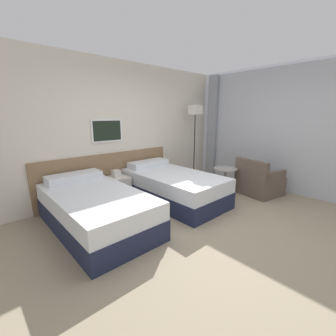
{
  "coord_description": "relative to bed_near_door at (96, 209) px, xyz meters",
  "views": [
    {
      "loc": [
        -2.53,
        -1.84,
        1.66
      ],
      "look_at": [
        0.18,
        1.12,
        0.7
      ],
      "focal_mm": 24.0,
      "sensor_mm": 36.0,
      "label": 1
    }
  ],
  "objects": [
    {
      "name": "bed_near_door",
      "position": [
        0.0,
        0.0,
        0.0
      ],
      "size": [
        1.11,
        2.05,
        0.68
      ],
      "color": "#1E233D",
      "rests_on": "ground_plane"
    },
    {
      "name": "nightstand",
      "position": [
        0.8,
        0.76,
        -0.04
      ],
      "size": [
        0.43,
        0.41,
        0.61
      ],
      "color": "beige",
      "rests_on": "ground_plane"
    },
    {
      "name": "floor_lamp",
      "position": [
        2.97,
        0.66,
        1.31
      ],
      "size": [
        0.25,
        0.25,
        1.88
      ],
      "color": "black",
      "rests_on": "ground_plane"
    },
    {
      "name": "ground_plane",
      "position": [
        1.22,
        -1.2,
        -0.29
      ],
      "size": [
        16.0,
        16.0,
        0.0
      ],
      "primitive_type": "plane",
      "color": "gray"
    },
    {
      "name": "wall_headboard",
      "position": [
        1.19,
        1.08,
        1.01
      ],
      "size": [
        10.0,
        0.1,
        2.7
      ],
      "color": "beige",
      "rests_on": "ground_plane"
    },
    {
      "name": "bed_near_window",
      "position": [
        1.6,
        0.0,
        0.0
      ],
      "size": [
        1.11,
        2.05,
        0.68
      ],
      "color": "#1E233D",
      "rests_on": "ground_plane"
    },
    {
      "name": "wall_window",
      "position": [
        3.82,
        -1.21,
        1.05
      ],
      "size": [
        0.21,
        4.75,
        2.7
      ],
      "color": "white",
      "rests_on": "ground_plane"
    },
    {
      "name": "armchair",
      "position": [
        3.19,
        -0.97,
        -0.03
      ],
      "size": [
        0.86,
        0.89,
        0.77
      ],
      "rotation": [
        0.0,
        0.0,
        1.37
      ],
      "color": "brown",
      "rests_on": "ground_plane"
    },
    {
      "name": "side_table",
      "position": [
        2.73,
        -0.43,
        0.1
      ],
      "size": [
        0.5,
        0.5,
        0.55
      ],
      "color": "gray",
      "rests_on": "ground_plane"
    }
  ]
}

